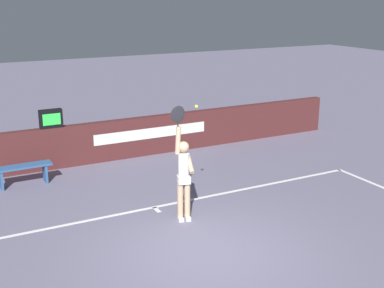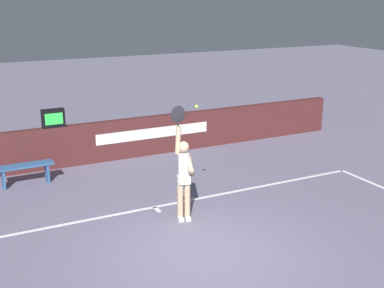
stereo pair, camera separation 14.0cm
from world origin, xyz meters
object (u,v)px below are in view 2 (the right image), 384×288
object	(u,v)px
tennis_ball	(196,106)
courtside_bench_near	(25,170)
speed_display	(53,118)
tennis_player	(184,174)

from	to	relation	value
tennis_ball	courtside_bench_near	bearing A→B (deg)	128.88
speed_display	tennis_ball	world-z (taller)	tennis_ball
speed_display	tennis_ball	bearing A→B (deg)	-66.94
courtside_bench_near	speed_display	bearing A→B (deg)	44.38
speed_display	tennis_ball	distance (m)	4.99
tennis_player	speed_display	bearing A→B (deg)	109.75
speed_display	courtside_bench_near	bearing A→B (deg)	-135.62
speed_display	tennis_player	distance (m)	4.81
tennis_ball	courtside_bench_near	size ratio (longest dim) A/B	0.05
speed_display	tennis_ball	size ratio (longest dim) A/B	8.35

